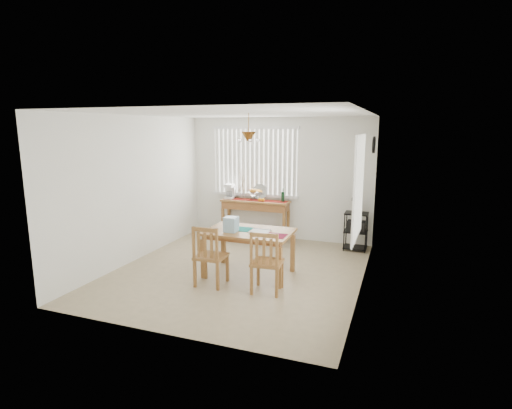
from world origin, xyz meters
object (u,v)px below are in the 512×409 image
at_px(cart_items, 357,205).
at_px(dining_table, 249,236).
at_px(sideboard, 256,210).
at_px(wire_cart, 356,228).
at_px(chair_right, 266,262).
at_px(chair_left, 210,256).

distance_m(cart_items, dining_table, 2.50).
height_order(sideboard, wire_cart, sideboard).
bearing_deg(cart_items, chair_right, -110.76).
height_order(sideboard, dining_table, sideboard).
height_order(dining_table, chair_left, chair_left).
relative_size(sideboard, dining_table, 1.07).
bearing_deg(chair_left, sideboard, 95.66).
relative_size(cart_items, chair_left, 0.33).
bearing_deg(chair_left, dining_table, 58.11).
xyz_separation_m(wire_cart, dining_table, (-1.48, -1.99, 0.21)).
bearing_deg(wire_cart, chair_right, -110.82).
bearing_deg(sideboard, dining_table, -72.56).
bearing_deg(wire_cart, cart_items, 90.00).
bearing_deg(chair_right, dining_table, 130.18).
bearing_deg(wire_cart, dining_table, -126.75).
bearing_deg(wire_cart, sideboard, 176.46).
height_order(dining_table, chair_right, chair_right).
relative_size(wire_cart, cart_items, 2.43).
relative_size(wire_cart, dining_table, 0.54).
bearing_deg(cart_items, chair_left, -125.55).
relative_size(dining_table, chair_right, 1.48).
distance_m(chair_left, chair_right, 0.90).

